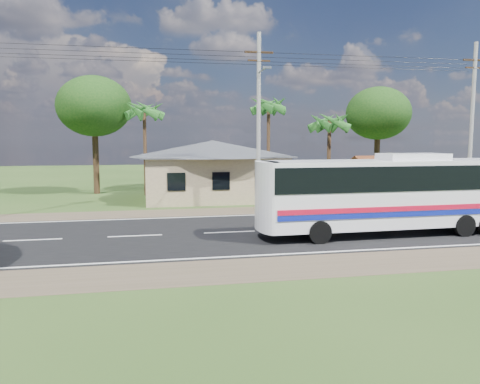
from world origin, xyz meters
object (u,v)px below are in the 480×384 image
at_px(motorcycle, 389,199).
at_px(person, 326,201).
at_px(coach_bus, 392,188).
at_px(waiting_shed, 388,164).

relative_size(motorcycle, person, 1.29).
distance_m(motorcycle, person, 5.15).
height_order(coach_bus, person, coach_bus).
relative_size(coach_bus, person, 8.53).
distance_m(waiting_shed, coach_bus, 11.76).
distance_m(coach_bus, motorcycle, 9.51).
xyz_separation_m(waiting_shed, person, (-6.02, -3.50, -2.00)).
bearing_deg(motorcycle, waiting_shed, -37.27).
bearing_deg(waiting_shed, coach_bus, -117.82).
bearing_deg(waiting_shed, person, -149.83).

